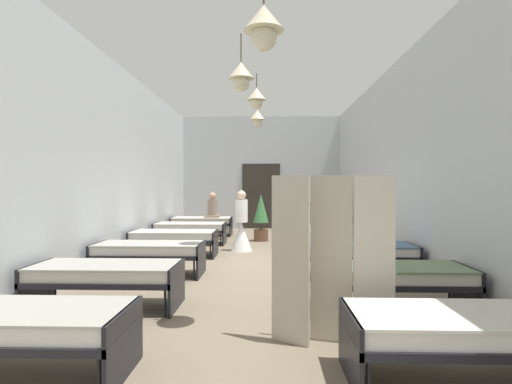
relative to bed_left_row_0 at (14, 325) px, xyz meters
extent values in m
cube|color=#7A6B56|center=(1.85, 4.75, -0.49)|extent=(6.41, 14.46, 0.10)
cube|color=silver|center=(1.85, 11.78, 1.64)|extent=(6.21, 0.20, 4.16)
cube|color=silver|center=(-1.15, 4.75, 1.64)|extent=(0.20, 13.86, 4.16)
cube|color=silver|center=(4.86, 4.75, 1.64)|extent=(0.20, 13.86, 4.16)
cube|color=#2D2823|center=(1.85, 11.66, 0.76)|extent=(1.40, 0.06, 2.40)
cone|color=beige|center=(2.07, 1.11, 2.97)|extent=(0.44, 0.44, 0.28)
sphere|color=beige|center=(2.07, 1.11, 2.75)|extent=(0.28, 0.28, 0.28)
cylinder|color=brown|center=(1.66, 3.54, 3.48)|extent=(0.02, 0.02, 0.47)
cone|color=beige|center=(1.66, 3.54, 3.10)|extent=(0.44, 0.44, 0.28)
sphere|color=beige|center=(1.66, 3.54, 2.88)|extent=(0.28, 0.28, 0.28)
cylinder|color=brown|center=(1.85, 5.96, 3.56)|extent=(0.02, 0.02, 0.32)
cone|color=beige|center=(1.85, 5.96, 3.25)|extent=(0.44, 0.44, 0.28)
sphere|color=beige|center=(1.85, 5.96, 3.03)|extent=(0.28, 0.28, 0.28)
cylinder|color=brown|center=(1.80, 8.39, 3.53)|extent=(0.02, 0.02, 0.37)
cone|color=beige|center=(1.80, 8.39, 3.20)|extent=(0.44, 0.44, 0.28)
sphere|color=beige|center=(1.80, 8.39, 2.98)|extent=(0.28, 0.28, 0.28)
cylinder|color=black|center=(0.87, -0.36, -0.27)|extent=(0.03, 0.03, 0.34)
cylinder|color=black|center=(0.87, 0.36, -0.27)|extent=(0.03, 0.03, 0.34)
cube|color=black|center=(0.00, 0.00, -0.06)|extent=(1.90, 0.84, 0.07)
cube|color=black|center=(0.93, 0.00, -0.15)|extent=(0.04, 0.84, 0.57)
cube|color=white|center=(0.00, 0.00, 0.04)|extent=(1.82, 0.78, 0.14)
cube|color=#9E9E93|center=(0.00, 0.00, 0.12)|extent=(1.86, 0.82, 0.02)
cylinder|color=black|center=(2.84, -0.36, -0.27)|extent=(0.03, 0.03, 0.34)
cylinder|color=black|center=(2.84, 0.36, -0.27)|extent=(0.03, 0.03, 0.34)
cube|color=black|center=(3.71, 0.00, -0.06)|extent=(1.90, 0.84, 0.07)
cube|color=black|center=(2.78, 0.00, -0.15)|extent=(0.04, 0.84, 0.57)
cube|color=white|center=(3.71, 0.00, 0.04)|extent=(1.82, 0.78, 0.14)
cube|color=beige|center=(3.71, 0.00, 0.12)|extent=(1.86, 0.82, 0.02)
cylinder|color=black|center=(-0.87, 1.54, -0.27)|extent=(0.03, 0.03, 0.34)
cylinder|color=black|center=(-0.87, 2.26, -0.27)|extent=(0.03, 0.03, 0.34)
cylinder|color=black|center=(0.87, 1.54, -0.27)|extent=(0.03, 0.03, 0.34)
cylinder|color=black|center=(0.87, 2.26, -0.27)|extent=(0.03, 0.03, 0.34)
cube|color=black|center=(0.00, 1.90, -0.06)|extent=(1.90, 0.84, 0.07)
cube|color=black|center=(-0.93, 1.90, -0.15)|extent=(0.04, 0.84, 0.57)
cube|color=black|center=(0.93, 1.90, -0.15)|extent=(0.04, 0.84, 0.57)
cube|color=silver|center=(0.00, 1.90, 0.04)|extent=(1.82, 0.78, 0.14)
cube|color=#9E9E93|center=(0.00, 1.90, 0.12)|extent=(1.86, 0.82, 0.02)
cylinder|color=black|center=(2.84, 1.54, -0.27)|extent=(0.03, 0.03, 0.34)
cylinder|color=black|center=(2.84, 2.26, -0.27)|extent=(0.03, 0.03, 0.34)
cylinder|color=black|center=(4.58, 1.54, -0.27)|extent=(0.03, 0.03, 0.34)
cylinder|color=black|center=(4.58, 2.26, -0.27)|extent=(0.03, 0.03, 0.34)
cube|color=black|center=(3.71, 1.90, -0.06)|extent=(1.90, 0.84, 0.07)
cube|color=black|center=(2.78, 1.90, -0.15)|extent=(0.04, 0.84, 0.57)
cube|color=black|center=(4.64, 1.90, -0.15)|extent=(0.04, 0.84, 0.57)
cube|color=silver|center=(3.71, 1.90, 0.04)|extent=(1.82, 0.78, 0.14)
cube|color=slate|center=(3.71, 1.90, 0.12)|extent=(1.86, 0.82, 0.02)
cylinder|color=black|center=(-0.87, 3.44, -0.27)|extent=(0.03, 0.03, 0.34)
cylinder|color=black|center=(-0.87, 4.16, -0.27)|extent=(0.03, 0.03, 0.34)
cylinder|color=black|center=(0.87, 3.44, -0.27)|extent=(0.03, 0.03, 0.34)
cylinder|color=black|center=(0.87, 4.16, -0.27)|extent=(0.03, 0.03, 0.34)
cube|color=black|center=(0.00, 3.80, -0.06)|extent=(1.90, 0.84, 0.07)
cube|color=black|center=(-0.93, 3.80, -0.15)|extent=(0.04, 0.84, 0.57)
cube|color=black|center=(0.93, 3.80, -0.15)|extent=(0.04, 0.84, 0.57)
cube|color=white|center=(0.00, 3.80, 0.04)|extent=(1.82, 0.78, 0.14)
cube|color=#9E9E93|center=(0.00, 3.80, 0.12)|extent=(1.86, 0.82, 0.02)
cylinder|color=black|center=(2.84, 3.44, -0.27)|extent=(0.03, 0.03, 0.34)
cylinder|color=black|center=(2.84, 4.16, -0.27)|extent=(0.03, 0.03, 0.34)
cylinder|color=black|center=(4.58, 3.44, -0.27)|extent=(0.03, 0.03, 0.34)
cylinder|color=black|center=(4.58, 4.16, -0.27)|extent=(0.03, 0.03, 0.34)
cube|color=black|center=(3.71, 3.80, -0.06)|extent=(1.90, 0.84, 0.07)
cube|color=black|center=(2.78, 3.80, -0.15)|extent=(0.04, 0.84, 0.57)
cube|color=black|center=(4.64, 3.80, -0.15)|extent=(0.04, 0.84, 0.57)
cube|color=white|center=(3.71, 3.80, 0.04)|extent=(1.82, 0.78, 0.14)
cube|color=slate|center=(3.71, 3.80, 0.12)|extent=(1.86, 0.82, 0.02)
cylinder|color=black|center=(-0.87, 5.34, -0.27)|extent=(0.03, 0.03, 0.34)
cylinder|color=black|center=(-0.87, 6.06, -0.27)|extent=(0.03, 0.03, 0.34)
cylinder|color=black|center=(0.87, 5.34, -0.27)|extent=(0.03, 0.03, 0.34)
cylinder|color=black|center=(0.87, 6.06, -0.27)|extent=(0.03, 0.03, 0.34)
cube|color=black|center=(0.00, 5.70, -0.06)|extent=(1.90, 0.84, 0.07)
cube|color=black|center=(-0.93, 5.70, -0.15)|extent=(0.04, 0.84, 0.57)
cube|color=black|center=(0.93, 5.70, -0.15)|extent=(0.04, 0.84, 0.57)
cube|color=white|center=(0.00, 5.70, 0.04)|extent=(1.82, 0.78, 0.14)
cube|color=beige|center=(0.00, 5.70, 0.12)|extent=(1.86, 0.82, 0.02)
cylinder|color=black|center=(2.84, 5.34, -0.27)|extent=(0.03, 0.03, 0.34)
cylinder|color=black|center=(2.84, 6.06, -0.27)|extent=(0.03, 0.03, 0.34)
cylinder|color=black|center=(4.58, 5.34, -0.27)|extent=(0.03, 0.03, 0.34)
cylinder|color=black|center=(4.58, 6.06, -0.27)|extent=(0.03, 0.03, 0.34)
cube|color=black|center=(3.71, 5.70, -0.06)|extent=(1.90, 0.84, 0.07)
cube|color=black|center=(2.78, 5.70, -0.15)|extent=(0.04, 0.84, 0.57)
cube|color=black|center=(4.64, 5.70, -0.15)|extent=(0.04, 0.84, 0.57)
cube|color=white|center=(3.71, 5.70, 0.04)|extent=(1.82, 0.78, 0.14)
cube|color=#9E9E93|center=(3.71, 5.70, 0.12)|extent=(1.86, 0.82, 0.02)
cylinder|color=black|center=(-0.87, 7.24, -0.27)|extent=(0.03, 0.03, 0.34)
cylinder|color=black|center=(-0.87, 7.96, -0.27)|extent=(0.03, 0.03, 0.34)
cylinder|color=black|center=(0.87, 7.24, -0.27)|extent=(0.03, 0.03, 0.34)
cylinder|color=black|center=(0.87, 7.96, -0.27)|extent=(0.03, 0.03, 0.34)
cube|color=black|center=(0.00, 7.60, -0.06)|extent=(1.90, 0.84, 0.07)
cube|color=black|center=(-0.93, 7.60, -0.15)|extent=(0.04, 0.84, 0.57)
cube|color=black|center=(0.93, 7.60, -0.15)|extent=(0.04, 0.84, 0.57)
cube|color=white|center=(0.00, 7.60, 0.04)|extent=(1.82, 0.78, 0.14)
cube|color=beige|center=(0.00, 7.60, 0.12)|extent=(1.86, 0.82, 0.02)
cylinder|color=black|center=(2.84, 7.24, -0.27)|extent=(0.03, 0.03, 0.34)
cylinder|color=black|center=(2.84, 7.96, -0.27)|extent=(0.03, 0.03, 0.34)
cylinder|color=black|center=(4.58, 7.24, -0.27)|extent=(0.03, 0.03, 0.34)
cylinder|color=black|center=(4.58, 7.96, -0.27)|extent=(0.03, 0.03, 0.34)
cube|color=black|center=(3.71, 7.60, -0.06)|extent=(1.90, 0.84, 0.07)
cube|color=black|center=(2.78, 7.60, -0.15)|extent=(0.04, 0.84, 0.57)
cube|color=black|center=(4.64, 7.60, -0.15)|extent=(0.04, 0.84, 0.57)
cube|color=white|center=(3.71, 7.60, 0.04)|extent=(1.82, 0.78, 0.14)
cube|color=beige|center=(3.71, 7.60, 0.12)|extent=(1.86, 0.82, 0.02)
cylinder|color=black|center=(-0.87, 9.14, -0.27)|extent=(0.03, 0.03, 0.34)
cylinder|color=black|center=(-0.87, 9.86, -0.27)|extent=(0.03, 0.03, 0.34)
cylinder|color=black|center=(0.87, 9.14, -0.27)|extent=(0.03, 0.03, 0.34)
cylinder|color=black|center=(0.87, 9.86, -0.27)|extent=(0.03, 0.03, 0.34)
cube|color=black|center=(0.00, 9.50, -0.06)|extent=(1.90, 0.84, 0.07)
cube|color=black|center=(-0.93, 9.50, -0.15)|extent=(0.04, 0.84, 0.57)
cube|color=black|center=(0.93, 9.50, -0.15)|extent=(0.04, 0.84, 0.57)
cube|color=silver|center=(0.00, 9.50, 0.04)|extent=(1.82, 0.78, 0.14)
cube|color=beige|center=(0.00, 9.50, 0.12)|extent=(1.86, 0.82, 0.02)
cylinder|color=black|center=(2.84, 9.14, -0.27)|extent=(0.03, 0.03, 0.34)
cylinder|color=black|center=(2.84, 9.86, -0.27)|extent=(0.03, 0.03, 0.34)
cylinder|color=black|center=(4.58, 9.14, -0.27)|extent=(0.03, 0.03, 0.34)
cylinder|color=black|center=(4.58, 9.86, -0.27)|extent=(0.03, 0.03, 0.34)
cube|color=black|center=(3.71, 9.50, -0.06)|extent=(1.90, 0.84, 0.07)
cube|color=black|center=(2.78, 9.50, -0.15)|extent=(0.04, 0.84, 0.57)
cube|color=black|center=(4.64, 9.50, -0.15)|extent=(0.04, 0.84, 0.57)
cube|color=silver|center=(3.71, 9.50, 0.04)|extent=(1.82, 0.78, 0.14)
cube|color=beige|center=(3.71, 9.50, 0.12)|extent=(1.86, 0.82, 0.02)
cone|color=white|center=(1.47, 6.50, -0.09)|extent=(0.52, 0.52, 0.70)
cylinder|color=white|center=(1.47, 6.50, 0.54)|extent=(0.30, 0.30, 0.55)
sphere|color=beige|center=(1.47, 6.50, 0.92)|extent=(0.22, 0.22, 0.22)
cone|color=white|center=(1.47, 6.50, 1.00)|extent=(0.18, 0.18, 0.10)
cylinder|color=#515B70|center=(3.36, 7.60, 0.43)|extent=(0.32, 0.32, 0.58)
cube|color=#515B70|center=(3.36, 7.60, 0.18)|extent=(0.44, 0.44, 0.08)
sphere|color=tan|center=(3.36, 7.60, 0.83)|extent=(0.22, 0.22, 0.22)
cylinder|color=gray|center=(0.35, 9.44, 0.43)|extent=(0.32, 0.32, 0.58)
cube|color=gray|center=(0.35, 9.44, 0.18)|extent=(0.44, 0.44, 0.08)
sphere|color=tan|center=(0.35, 9.44, 0.83)|extent=(0.22, 0.22, 0.22)
cylinder|color=brown|center=(1.91, 8.27, -0.27)|extent=(0.41, 0.41, 0.33)
cylinder|color=brown|center=(1.91, 8.27, -0.01)|extent=(0.06, 0.06, 0.20)
cone|color=#3D7A42|center=(1.91, 8.27, 0.50)|extent=(0.44, 0.44, 0.82)
cube|color=#BCB29E|center=(2.34, 0.79, 0.41)|extent=(0.38, 0.24, 1.70)
cube|color=#BCB29E|center=(2.76, 0.85, 0.41)|extent=(0.42, 0.13, 1.70)
cube|color=#BCB29E|center=(3.18, 0.79, 0.41)|extent=(0.42, 0.05, 1.70)
camera|label=1|loc=(2.11, -3.26, 1.16)|focal=28.24mm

